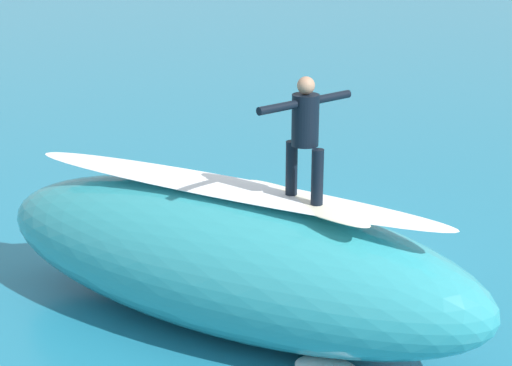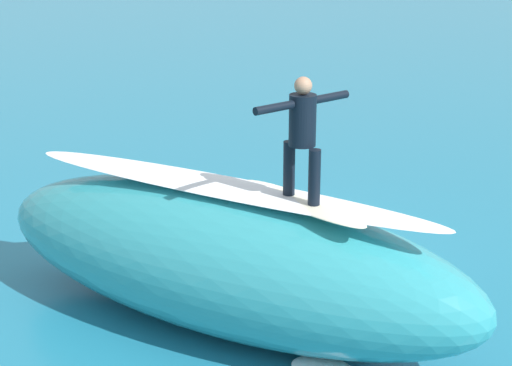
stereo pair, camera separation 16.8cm
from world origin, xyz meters
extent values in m
plane|color=teal|center=(0.00, 0.00, 0.00)|extent=(120.00, 120.00, 0.00)
ellipsoid|color=teal|center=(-0.58, 2.46, 0.99)|extent=(7.50, 2.57, 1.98)
ellipsoid|color=white|center=(-0.58, 2.46, 2.02)|extent=(6.33, 1.03, 0.08)
ellipsoid|color=#EAE5C6|center=(-1.75, 2.50, 2.02)|extent=(2.24, 1.30, 0.08)
cylinder|color=black|center=(-1.54, 2.41, 2.41)|extent=(0.15, 0.15, 0.70)
cylinder|color=black|center=(-1.97, 2.59, 2.41)|extent=(0.15, 0.15, 0.70)
cylinder|color=black|center=(-1.75, 2.50, 3.08)|extent=(0.44, 0.44, 0.63)
sphere|color=tan|center=(-1.75, 2.50, 3.50)|extent=(0.22, 0.22, 0.22)
cylinder|color=black|center=(-1.58, 2.92, 3.30)|extent=(0.31, 0.56, 0.10)
cylinder|color=black|center=(-1.92, 2.09, 3.30)|extent=(0.31, 0.56, 0.10)
ellipsoid|color=yellow|center=(1.55, -1.20, 0.05)|extent=(2.24, 0.60, 0.10)
cylinder|color=black|center=(1.55, -1.20, 0.23)|extent=(0.76, 0.30, 0.27)
sphere|color=#936B4C|center=(1.09, -1.18, 0.28)|extent=(0.19, 0.19, 0.19)
cylinder|color=black|center=(2.24, -1.15, 0.15)|extent=(0.63, 0.15, 0.12)
cylinder|color=black|center=(2.23, -1.31, 0.15)|extent=(0.63, 0.15, 0.12)
ellipsoid|color=white|center=(2.85, -2.21, 0.05)|extent=(0.53, 0.81, 0.10)
ellipsoid|color=white|center=(0.96, -1.24, 0.05)|extent=(0.68, 0.68, 0.10)
camera|label=1|loc=(-5.63, 11.15, 5.49)|focal=56.54mm
camera|label=2|loc=(-5.78, 11.07, 5.49)|focal=56.54mm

